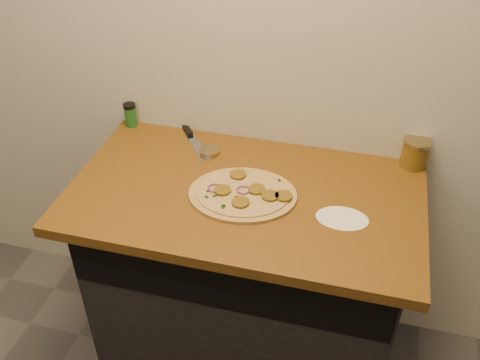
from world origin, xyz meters
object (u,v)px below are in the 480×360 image
(salsa_jar, at_px, (415,153))
(pizza, at_px, (243,194))
(chefs_knife, at_px, (191,137))
(spice_shaker, at_px, (130,115))

(salsa_jar, bearing_deg, pizza, -149.20)
(chefs_knife, height_order, salsa_jar, salsa_jar)
(salsa_jar, height_order, spice_shaker, salsa_jar)
(pizza, relative_size, spice_shaker, 4.22)
(salsa_jar, distance_m, spice_shaker, 1.10)
(pizza, distance_m, spice_shaker, 0.64)
(chefs_knife, height_order, spice_shaker, spice_shaker)
(chefs_knife, bearing_deg, salsa_jar, 2.07)
(pizza, distance_m, salsa_jar, 0.64)
(pizza, bearing_deg, spice_shaker, 149.17)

